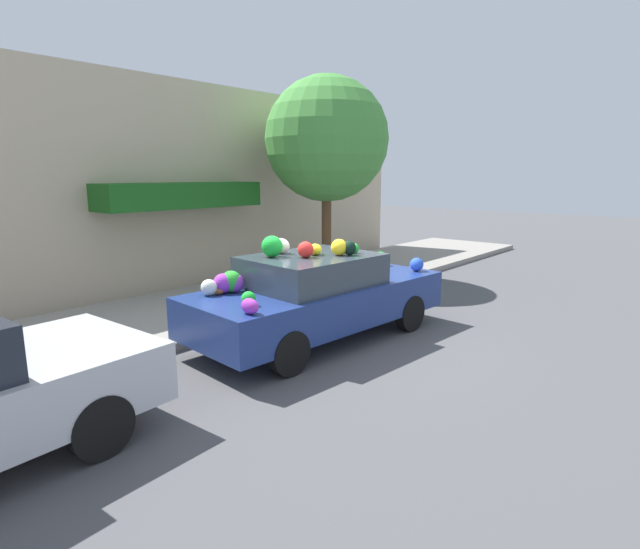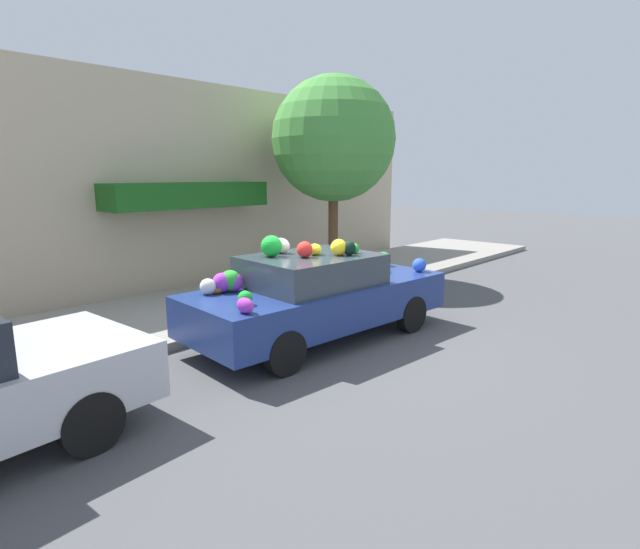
% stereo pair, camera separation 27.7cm
% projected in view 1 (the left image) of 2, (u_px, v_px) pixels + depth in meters
% --- Properties ---
extents(ground_plane, '(60.00, 60.00, 0.00)m').
position_uv_depth(ground_plane, '(315.00, 337.00, 8.22)').
color(ground_plane, '#4C4C4F').
extents(sidewalk_curb, '(24.00, 3.20, 0.15)m').
position_uv_depth(sidewalk_curb, '(213.00, 305.00, 9.93)').
color(sidewalk_curb, gray).
rests_on(sidewalk_curb, ground).
extents(building_facade, '(18.00, 1.20, 4.72)m').
position_uv_depth(building_facade, '(148.00, 187.00, 10.92)').
color(building_facade, '#C6B293').
rests_on(building_facade, ground).
extents(street_tree, '(3.00, 3.00, 4.81)m').
position_uv_depth(street_tree, '(327.00, 140.00, 12.07)').
color(street_tree, brown).
rests_on(street_tree, sidewalk_curb).
extents(fire_hydrant, '(0.20, 0.20, 0.70)m').
position_uv_depth(fire_hydrant, '(310.00, 278.00, 10.45)').
color(fire_hydrant, red).
rests_on(fire_hydrant, sidewalk_curb).
extents(art_car, '(4.55, 2.07, 1.72)m').
position_uv_depth(art_car, '(318.00, 294.00, 7.98)').
color(art_car, navy).
rests_on(art_car, ground).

